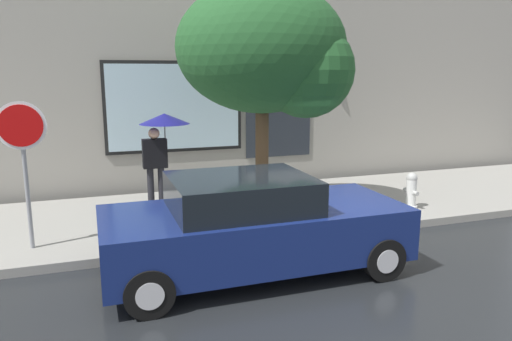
{
  "coord_description": "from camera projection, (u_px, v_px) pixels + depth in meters",
  "views": [
    {
      "loc": [
        -3.05,
        -6.49,
        2.98
      ],
      "look_at": [
        -0.18,
        1.8,
        1.2
      ],
      "focal_mm": 33.84,
      "sensor_mm": 36.0,
      "label": 1
    }
  ],
  "objects": [
    {
      "name": "fire_hydrant",
      "position": [
        411.0,
        191.0,
        10.21
      ],
      "size": [
        0.3,
        0.44,
        0.77
      ],
      "color": "white",
      "rests_on": "sidewalk"
    },
    {
      "name": "street_tree",
      "position": [
        271.0,
        53.0,
        9.12
      ],
      "size": [
        3.29,
        2.8,
        4.53
      ],
      "color": "#4C3823",
      "rests_on": "sidewalk"
    },
    {
      "name": "ground_plane",
      "position": [
        304.0,
        266.0,
        7.58
      ],
      "size": [
        60.0,
        60.0,
        0.0
      ],
      "primitive_type": "plane",
      "color": "black"
    },
    {
      "name": "building_facade",
      "position": [
        214.0,
        52.0,
        11.97
      ],
      "size": [
        20.0,
        0.67,
        7.0
      ],
      "color": "#9E998E",
      "rests_on": "ground"
    },
    {
      "name": "pedestrian_with_umbrella",
      "position": [
        161.0,
        133.0,
        10.06
      ],
      "size": [
        1.05,
        1.05,
        2.0
      ],
      "color": "black",
      "rests_on": "sidewalk"
    },
    {
      "name": "stop_sign",
      "position": [
        23.0,
        146.0,
        7.59
      ],
      "size": [
        0.76,
        0.1,
        2.4
      ],
      "color": "gray",
      "rests_on": "sidewalk"
    },
    {
      "name": "sidewalk",
      "position": [
        246.0,
        211.0,
        10.34
      ],
      "size": [
        20.0,
        4.0,
        0.15
      ],
      "primitive_type": "cube",
      "color": "gray",
      "rests_on": "ground"
    },
    {
      "name": "parked_car",
      "position": [
        253.0,
        226.0,
        7.18
      ],
      "size": [
        4.47,
        1.95,
        1.5
      ],
      "color": "navy",
      "rests_on": "ground"
    }
  ]
}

